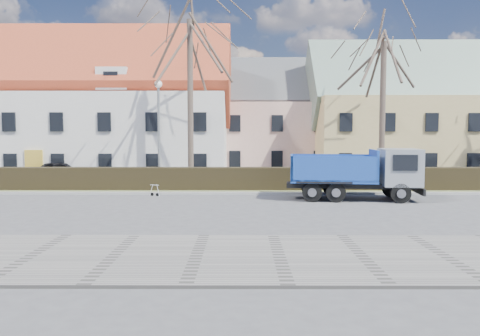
{
  "coord_description": "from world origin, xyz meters",
  "views": [
    {
      "loc": [
        1.22,
        -20.87,
        3.38
      ],
      "look_at": [
        1.13,
        2.55,
        1.6
      ],
      "focal_mm": 35.0,
      "sensor_mm": 36.0,
      "label": 1
    }
  ],
  "objects_px": {
    "dump_truck": "(349,173)",
    "streetlight": "(159,134)",
    "parked_car_a": "(62,171)",
    "cart_frame": "(151,189)"
  },
  "relations": [
    {
      "from": "parked_car_a",
      "to": "cart_frame",
      "type": "bearing_deg",
      "value": -141.45
    },
    {
      "from": "dump_truck",
      "to": "cart_frame",
      "type": "distance_m",
      "value": 10.4
    },
    {
      "from": "dump_truck",
      "to": "streetlight",
      "type": "bearing_deg",
      "value": 162.7
    },
    {
      "from": "parked_car_a",
      "to": "streetlight",
      "type": "bearing_deg",
      "value": -126.57
    },
    {
      "from": "streetlight",
      "to": "parked_car_a",
      "type": "xyz_separation_m",
      "value": [
        -7.39,
        4.02,
        -2.56
      ]
    },
    {
      "from": "cart_frame",
      "to": "streetlight",
      "type": "bearing_deg",
      "value": 91.82
    },
    {
      "from": "cart_frame",
      "to": "parked_car_a",
      "type": "height_order",
      "value": "parked_car_a"
    },
    {
      "from": "dump_truck",
      "to": "streetlight",
      "type": "distance_m",
      "value": 11.44
    },
    {
      "from": "dump_truck",
      "to": "streetlight",
      "type": "relative_size",
      "value": 1.02
    },
    {
      "from": "dump_truck",
      "to": "streetlight",
      "type": "height_order",
      "value": "streetlight"
    }
  ]
}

